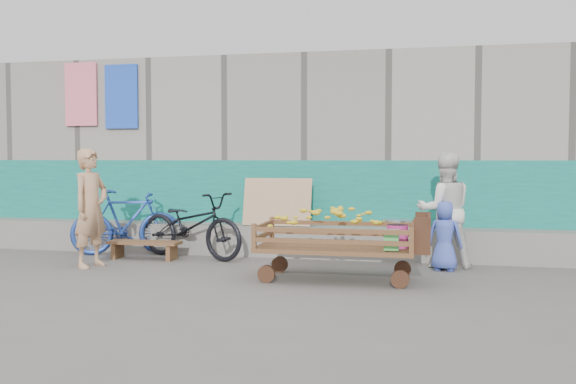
% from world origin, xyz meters
% --- Properties ---
extents(ground, '(80.00, 80.00, 0.00)m').
position_xyz_m(ground, '(0.00, 0.00, 0.00)').
color(ground, '#595550').
rests_on(ground, ground).
extents(building_wall, '(12.00, 3.50, 3.00)m').
position_xyz_m(building_wall, '(-0.00, 4.05, 1.47)').
color(building_wall, gray).
rests_on(building_wall, ground).
extents(banana_cart, '(1.99, 0.91, 0.85)m').
position_xyz_m(banana_cart, '(1.35, 0.64, 0.58)').
color(banana_cart, brown).
rests_on(banana_cart, ground).
extents(bench, '(1.03, 0.31, 0.26)m').
position_xyz_m(bench, '(-1.49, 1.61, 0.19)').
color(bench, brown).
rests_on(bench, ground).
extents(vendor_man, '(0.49, 0.64, 1.56)m').
position_xyz_m(vendor_man, '(-1.89, 0.85, 0.78)').
color(vendor_man, tan).
rests_on(vendor_man, ground).
extents(woman, '(0.83, 0.70, 1.51)m').
position_xyz_m(woman, '(2.65, 1.81, 0.75)').
color(woman, white).
rests_on(woman, ground).
extents(child, '(0.49, 0.38, 0.89)m').
position_xyz_m(child, '(2.65, 1.57, 0.45)').
color(child, '#4157BC').
rests_on(child, ground).
extents(bicycle_dark, '(1.91, 1.20, 0.95)m').
position_xyz_m(bicycle_dark, '(-0.88, 1.85, 0.47)').
color(bicycle_dark, black).
rests_on(bicycle_dark, ground).
extents(bicycle_blue, '(1.65, 1.06, 0.97)m').
position_xyz_m(bicycle_blue, '(-1.94, 1.96, 0.48)').
color(bicycle_blue, '#213F99').
rests_on(bicycle_blue, ground).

